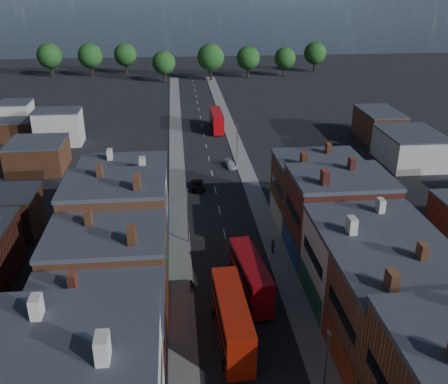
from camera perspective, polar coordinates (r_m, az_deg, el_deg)
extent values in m
cube|color=gray|center=(87.70, -5.33, 0.62)|extent=(3.00, 200.00, 0.12)
cube|color=gray|center=(88.62, 3.10, 0.94)|extent=(3.00, 200.00, 0.12)
cube|color=maroon|center=(42.11, -15.60, -18.52)|extent=(12.00, 80.00, 13.14)
cube|color=maroon|center=(46.06, 22.70, -15.46)|extent=(12.00, 80.00, 13.14)
cylinder|color=slate|center=(44.63, 11.49, -19.60)|extent=(0.16, 0.16, 8.00)
cube|color=slate|center=(42.02, 11.94, -15.62)|extent=(0.25, 0.70, 0.25)
cylinder|color=slate|center=(67.88, -4.15, -2.86)|extent=(0.16, 0.16, 8.00)
cube|color=slate|center=(66.19, -4.25, 0.24)|extent=(0.25, 0.70, 0.25)
cylinder|color=slate|center=(96.34, 1.51, 5.37)|extent=(0.16, 0.16, 8.00)
cube|color=slate|center=(95.16, 1.53, 7.65)|extent=(0.25, 0.70, 0.25)
cube|color=red|center=(51.17, 0.92, -14.33)|extent=(3.17, 11.99, 4.76)
cube|color=black|center=(51.74, 0.92, -15.13)|extent=(3.19, 11.04, 0.97)
cube|color=black|center=(50.48, 0.93, -13.31)|extent=(3.19, 11.04, 0.97)
cylinder|color=black|center=(49.59, -0.02, -19.16)|extent=(0.37, 1.09, 1.08)
cylinder|color=black|center=(49.94, 3.23, -18.85)|extent=(0.37, 1.09, 1.08)
cylinder|color=black|center=(55.37, -1.13, -13.85)|extent=(0.37, 1.09, 1.08)
cylinder|color=black|center=(55.67, 1.71, -13.61)|extent=(0.37, 1.09, 1.08)
cube|color=#A80911|center=(57.99, 3.03, -9.55)|extent=(3.72, 11.08, 4.35)
cube|color=black|center=(58.45, 3.01, -10.24)|extent=(3.68, 10.22, 0.89)
cube|color=black|center=(57.43, 3.05, -8.68)|extent=(3.68, 10.22, 0.89)
cylinder|color=black|center=(56.14, 2.68, -13.33)|extent=(0.41, 1.02, 0.99)
cylinder|color=black|center=(56.72, 5.16, -12.97)|extent=(0.41, 1.02, 0.99)
cylinder|color=black|center=(61.65, 1.01, -9.54)|extent=(0.41, 1.02, 0.99)
cylinder|color=black|center=(62.18, 3.25, -9.26)|extent=(0.41, 1.02, 0.99)
cube|color=#C1080D|center=(119.02, -0.85, 8.20)|extent=(2.62, 10.79, 4.30)
cube|color=black|center=(119.24, -0.85, 7.81)|extent=(2.67, 9.93, 0.88)
cube|color=black|center=(118.75, -0.86, 8.67)|extent=(2.67, 9.93, 0.88)
cylinder|color=black|center=(116.18, -1.28, 6.78)|extent=(0.31, 0.98, 0.98)
cylinder|color=black|center=(116.41, -0.07, 6.82)|extent=(0.31, 0.98, 0.98)
cylinder|color=black|center=(122.75, -1.58, 7.70)|extent=(0.31, 0.98, 0.98)
cylinder|color=black|center=(122.98, -0.44, 7.74)|extent=(0.31, 0.98, 0.98)
imported|color=black|center=(86.25, -3.05, 0.73)|extent=(2.32, 4.92, 1.36)
imported|color=silver|center=(96.13, 0.75, 3.17)|extent=(2.16, 4.19, 1.16)
imported|color=#41241A|center=(59.18, -3.79, -10.66)|extent=(0.88, 0.66, 1.62)
imported|color=#524E46|center=(66.92, 5.61, -6.17)|extent=(0.65, 1.19, 1.93)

